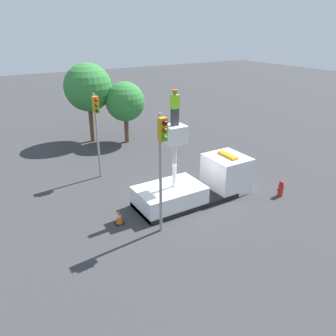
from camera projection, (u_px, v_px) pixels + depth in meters
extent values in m
plane|color=#38383A|center=(186.00, 201.00, 18.33)|extent=(120.00, 120.00, 0.00)
cube|color=black|center=(186.00, 199.00, 18.28)|extent=(5.70, 2.40, 0.24)
cube|color=white|center=(170.00, 197.00, 17.60)|extent=(3.58, 2.34, 1.16)
cube|color=white|center=(226.00, 173.00, 19.26)|extent=(2.12, 2.34, 2.12)
cube|color=black|center=(240.00, 163.00, 19.60)|extent=(0.03, 1.99, 0.85)
cube|color=orange|center=(228.00, 155.00, 18.81)|extent=(0.36, 1.41, 0.14)
cylinder|color=silver|center=(174.00, 164.00, 16.99)|extent=(0.22, 0.22, 2.55)
cube|color=white|center=(175.00, 134.00, 16.34)|extent=(1.01, 1.01, 0.90)
cube|color=#38383D|center=(175.00, 117.00, 16.00)|extent=(0.34, 0.26, 0.84)
cube|color=#8CEA1E|center=(175.00, 102.00, 15.70)|extent=(0.40, 0.26, 0.66)
sphere|color=#9E704C|center=(175.00, 92.00, 15.52)|extent=(0.23, 0.23, 0.23)
cylinder|color=orange|center=(175.00, 91.00, 15.48)|extent=(0.26, 0.26, 0.09)
cylinder|color=gray|center=(161.00, 176.00, 14.61)|extent=(0.14, 0.14, 5.73)
cube|color=#B79314|center=(163.00, 129.00, 13.56)|extent=(0.34, 0.28, 1.00)
sphere|color=#490707|center=(165.00, 123.00, 13.29)|extent=(0.22, 0.22, 0.22)
sphere|color=#503C07|center=(165.00, 131.00, 13.41)|extent=(0.22, 0.22, 0.22)
sphere|color=green|center=(165.00, 138.00, 13.54)|extent=(0.22, 0.22, 0.22)
cylinder|color=gray|center=(97.00, 137.00, 20.28)|extent=(0.14, 0.14, 5.40)
cube|color=#B79314|center=(96.00, 105.00, 19.30)|extent=(0.34, 0.28, 1.00)
sphere|color=red|center=(96.00, 100.00, 19.03)|extent=(0.22, 0.22, 0.22)
sphere|color=#503C07|center=(97.00, 105.00, 19.16)|extent=(0.22, 0.22, 0.22)
sphere|color=#083710|center=(97.00, 111.00, 19.28)|extent=(0.22, 0.22, 0.22)
cylinder|color=#B2231E|center=(281.00, 190.00, 18.77)|extent=(0.29, 0.29, 0.76)
sphere|color=#B2231E|center=(282.00, 183.00, 18.59)|extent=(0.25, 0.25, 0.25)
cylinder|color=#B2231E|center=(278.00, 190.00, 18.64)|extent=(0.12, 0.12, 0.12)
cylinder|color=#B2231E|center=(283.00, 188.00, 18.84)|extent=(0.12, 0.12, 0.12)
cube|color=black|center=(119.00, 223.00, 16.28)|extent=(0.42, 0.42, 0.03)
cone|color=orange|center=(119.00, 217.00, 16.13)|extent=(0.35, 0.35, 0.77)
cylinder|color=white|center=(119.00, 216.00, 16.12)|extent=(0.18, 0.18, 0.11)
cylinder|color=brown|center=(91.00, 123.00, 27.32)|extent=(0.36, 0.36, 3.17)
sphere|color=#337F38|center=(88.00, 87.00, 26.16)|extent=(3.82, 3.82, 3.82)
cylinder|color=brown|center=(127.00, 129.00, 27.25)|extent=(0.36, 0.36, 2.31)
sphere|color=#337F38|center=(125.00, 102.00, 26.35)|extent=(3.16, 3.16, 3.16)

